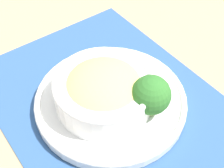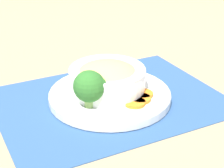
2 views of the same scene
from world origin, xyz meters
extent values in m
plane|color=tan|center=(0.00, 0.00, 0.00)|extent=(4.00, 4.00, 0.00)
cube|color=#2D5184|center=(0.00, 0.00, 0.00)|extent=(0.51, 0.39, 0.00)
cylinder|color=white|center=(0.00, 0.00, 0.01)|extent=(0.27, 0.27, 0.02)
torus|color=white|center=(0.00, 0.00, 0.02)|extent=(0.27, 0.27, 0.01)
cylinder|color=white|center=(0.00, -0.01, 0.05)|extent=(0.17, 0.17, 0.05)
torus|color=white|center=(0.00, -0.01, 0.07)|extent=(0.17, 0.17, 0.01)
ellipsoid|color=#EAC66B|center=(0.00, -0.01, 0.06)|extent=(0.14, 0.14, 0.06)
cylinder|color=#84AD5B|center=(0.06, 0.04, 0.03)|extent=(0.02, 0.02, 0.02)
sphere|color=#2D6B28|center=(0.06, 0.04, 0.07)|extent=(0.07, 0.07, 0.07)
sphere|color=#2D6B28|center=(0.04, 0.05, 0.07)|extent=(0.03, 0.03, 0.03)
sphere|color=#2D6B28|center=(0.08, 0.03, 0.07)|extent=(0.03, 0.03, 0.03)
cylinder|color=orange|center=(-0.03, 0.07, 0.02)|extent=(0.05, 0.05, 0.01)
cylinder|color=orange|center=(-0.05, 0.06, 0.02)|extent=(0.05, 0.05, 0.01)
cylinder|color=orange|center=(-0.06, 0.04, 0.02)|extent=(0.05, 0.05, 0.01)
camera|label=1|loc=(0.30, -0.20, 0.45)|focal=50.00mm
camera|label=2|loc=(0.30, 0.68, 0.40)|focal=60.00mm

